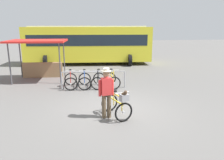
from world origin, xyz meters
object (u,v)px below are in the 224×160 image
racked_bike_yellow (112,80)px  person_with_featured_bike (106,91)px  racked_bike_red (71,81)px  market_stall (40,55)px  racked_bike_blue (85,80)px  featured_bicycle (118,104)px  racked_bike_black (98,80)px  bus_distant (88,43)px

racked_bike_yellow → person_with_featured_bike: 3.89m
racked_bike_red → market_stall: 3.05m
racked_bike_blue → market_stall: 3.54m
racked_bike_yellow → person_with_featured_bike: person_with_featured_bike is taller
person_with_featured_bike → featured_bicycle: bearing=-7.0°
racked_bike_red → racked_bike_blue: (0.70, -0.04, 0.00)m
racked_bike_black → market_stall: (-3.22, 2.30, 1.03)m
racked_bike_black → market_stall: bearing=144.5°
racked_bike_blue → featured_bicycle: 4.06m
featured_bicycle → racked_bike_black: bearing=95.8°
racked_bike_red → racked_bike_black: 1.40m
person_with_featured_bike → market_stall: (-3.23, 6.12, 0.45)m
racked_bike_red → bus_distant: (1.13, 7.17, 1.37)m
racked_bike_yellow → market_stall: market_stall is taller
racked_bike_black → market_stall: 4.09m
person_with_featured_bike → racked_bike_red: bearing=109.8°
racked_bike_blue → person_with_featured_bike: (0.70, -3.86, 0.58)m
racked_bike_blue → market_stall: (-2.52, 2.26, 1.03)m
bus_distant → racked_bike_black: bearing=-87.9°
market_stall → featured_bicycle: bearing=-59.6°
racked_bike_yellow → market_stall: bearing=149.2°
racked_bike_red → featured_bicycle: 4.33m
featured_bicycle → market_stall: size_ratio=0.39×
market_stall → person_with_featured_bike: bearing=-62.2°
racked_bike_blue → racked_bike_yellow: bearing=-3.2°
racked_bike_red → racked_bike_blue: 0.70m
featured_bicycle → racked_bike_blue: bearing=105.6°
racked_bike_blue → market_stall: bearing=138.2°
racked_bike_red → person_with_featured_bike: bearing=-70.2°
bus_distant → racked_bike_red: bearing=-98.9°
racked_bike_black → featured_bicycle: bearing=-84.2°
racked_bike_blue → person_with_featured_bike: bearing=-79.7°
racked_bike_black → racked_bike_red: bearing=176.8°
racked_bike_blue → racked_bike_yellow: 1.40m
featured_bicycle → person_with_featured_bike: bearing=173.0°
person_with_featured_bike → racked_bike_yellow: bearing=79.6°
racked_bike_blue → market_stall: size_ratio=0.35×
racked_bike_blue → bus_distant: bearing=86.6°
racked_bike_blue → person_with_featured_bike: 3.96m
racked_bike_yellow → bus_distant: (-0.97, 7.28, 1.37)m
racked_bike_blue → racked_bike_black: 0.70m
person_with_featured_bike → racked_bike_blue: bearing=100.3°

